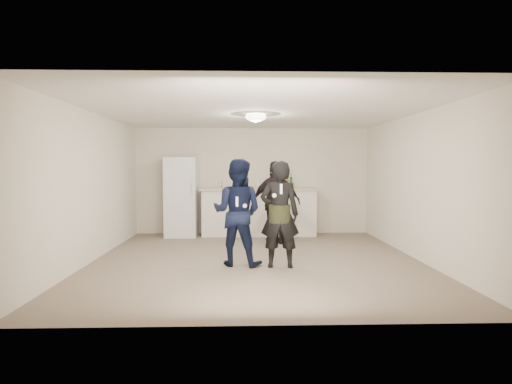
{
  "coord_description": "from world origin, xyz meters",
  "views": [
    {
      "loc": [
        -0.23,
        -7.17,
        1.58
      ],
      "look_at": [
        0.0,
        0.2,
        1.15
      ],
      "focal_mm": 30.0,
      "sensor_mm": 36.0,
      "label": 1
    }
  ],
  "objects_px": {
    "counter": "(259,213)",
    "shaker": "(220,185)",
    "fridge": "(181,197)",
    "spectator": "(276,202)",
    "man": "(237,212)",
    "woman": "(280,214)"
  },
  "relations": [
    {
      "from": "woman",
      "to": "spectator",
      "type": "bearing_deg",
      "value": -89.07
    },
    {
      "from": "shaker",
      "to": "spectator",
      "type": "xyz_separation_m",
      "value": [
        1.19,
        -0.95,
        -0.32
      ]
    },
    {
      "from": "counter",
      "to": "fridge",
      "type": "distance_m",
      "value": 1.81
    },
    {
      "from": "counter",
      "to": "fridge",
      "type": "xyz_separation_m",
      "value": [
        -1.77,
        -0.07,
        0.38
      ]
    },
    {
      "from": "fridge",
      "to": "shaker",
      "type": "bearing_deg",
      "value": -3.79
    },
    {
      "from": "counter",
      "to": "spectator",
      "type": "distance_m",
      "value": 1.17
    },
    {
      "from": "fridge",
      "to": "woman",
      "type": "bearing_deg",
      "value": -57.51
    },
    {
      "from": "fridge",
      "to": "woman",
      "type": "distance_m",
      "value": 3.68
    },
    {
      "from": "counter",
      "to": "woman",
      "type": "bearing_deg",
      "value": -86.28
    },
    {
      "from": "fridge",
      "to": "spectator",
      "type": "xyz_separation_m",
      "value": [
        2.08,
        -1.01,
        -0.05
      ]
    },
    {
      "from": "counter",
      "to": "fridge",
      "type": "bearing_deg",
      "value": -177.74
    },
    {
      "from": "fridge",
      "to": "man",
      "type": "relative_size",
      "value": 1.05
    },
    {
      "from": "man",
      "to": "woman",
      "type": "height_order",
      "value": "man"
    },
    {
      "from": "counter",
      "to": "woman",
      "type": "distance_m",
      "value": 3.2
    },
    {
      "from": "counter",
      "to": "spectator",
      "type": "bearing_deg",
      "value": -73.89
    },
    {
      "from": "fridge",
      "to": "woman",
      "type": "height_order",
      "value": "fridge"
    },
    {
      "from": "man",
      "to": "shaker",
      "type": "bearing_deg",
      "value": -65.09
    },
    {
      "from": "counter",
      "to": "man",
      "type": "relative_size",
      "value": 1.52
    },
    {
      "from": "man",
      "to": "woman",
      "type": "xyz_separation_m",
      "value": [
        0.67,
        -0.18,
        -0.02
      ]
    },
    {
      "from": "counter",
      "to": "shaker",
      "type": "distance_m",
      "value": 1.1
    },
    {
      "from": "shaker",
      "to": "spectator",
      "type": "relative_size",
      "value": 0.1
    },
    {
      "from": "shaker",
      "to": "man",
      "type": "relative_size",
      "value": 0.1
    }
  ]
}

